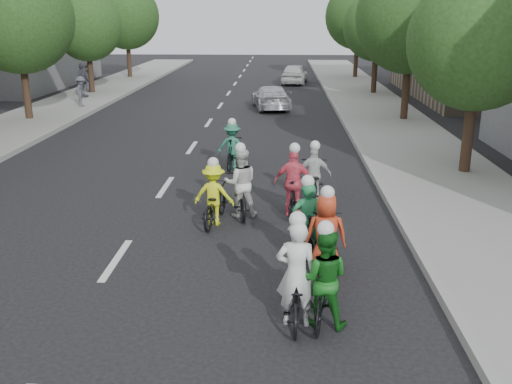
# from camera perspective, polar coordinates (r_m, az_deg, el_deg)

# --- Properties ---
(ground) EXTENTS (120.00, 120.00, 0.00)m
(ground) POSITION_cam_1_polar(r_m,az_deg,el_deg) (11.75, -13.81, -6.61)
(ground) COLOR black
(ground) RESTS_ON ground
(curb_left) EXTENTS (0.18, 80.00, 0.18)m
(curb_left) POSITION_cam_1_polar(r_m,az_deg,el_deg) (22.78, -21.69, 4.52)
(curb_left) COLOR #999993
(curb_left) RESTS_ON ground
(sidewalk_right) EXTENTS (4.00, 80.00, 0.15)m
(sidewalk_right) POSITION_cam_1_polar(r_m,az_deg,el_deg) (21.34, 15.38, 4.29)
(sidewalk_right) COLOR gray
(sidewalk_right) RESTS_ON ground
(curb_right) EXTENTS (0.18, 80.00, 0.18)m
(curb_right) POSITION_cam_1_polar(r_m,az_deg,el_deg) (20.99, 10.17, 4.47)
(curb_right) COLOR #999993
(curb_right) RESTS_ON ground
(bldg_se) EXTENTS (10.00, 14.00, 8.00)m
(bldg_se) POSITION_cam_1_polar(r_m,az_deg,el_deg) (36.59, 23.77, 14.91)
(bldg_se) COLOR gray
(bldg_se) RESTS_ON ground
(tree_l_3) EXTENTS (4.80, 4.80, 6.93)m
(tree_l_3) POSITION_cam_1_polar(r_m,az_deg,el_deg) (27.75, -22.74, 15.77)
(tree_l_3) COLOR black
(tree_l_3) RESTS_ON ground
(tree_l_4) EXTENTS (4.00, 4.00, 5.97)m
(tree_l_4) POSITION_cam_1_polar(r_m,az_deg,el_deg) (36.15, -16.56, 15.56)
(tree_l_4) COLOR black
(tree_l_4) RESTS_ON ground
(tree_l_5) EXTENTS (4.80, 4.80, 6.93)m
(tree_l_5) POSITION_cam_1_polar(r_m,az_deg,el_deg) (44.77, -12.85, 16.76)
(tree_l_5) COLOR black
(tree_l_5) RESTS_ON ground
(tree_r_0) EXTENTS (4.00, 4.00, 5.97)m
(tree_r_0) POSITION_cam_1_polar(r_m,az_deg,el_deg) (17.79, 21.38, 13.93)
(tree_r_0) COLOR black
(tree_r_0) RESTS_ON ground
(tree_r_1) EXTENTS (4.80, 4.80, 6.93)m
(tree_r_1) POSITION_cam_1_polar(r_m,az_deg,el_deg) (26.48, 15.27, 16.45)
(tree_r_1) COLOR black
(tree_r_1) RESTS_ON ground
(tree_r_2) EXTENTS (4.00, 4.00, 5.97)m
(tree_r_2) POSITION_cam_1_polar(r_m,az_deg,el_deg) (35.33, 12.03, 15.86)
(tree_r_2) COLOR black
(tree_r_2) RESTS_ON ground
(tree_r_3) EXTENTS (4.80, 4.80, 6.93)m
(tree_r_3) POSITION_cam_1_polar(r_m,az_deg,el_deg) (44.24, 10.17, 16.91)
(tree_r_3) COLOR black
(tree_r_3) RESTS_ON ground
(cyclist_0) EXTENTS (0.64, 1.65, 1.88)m
(cyclist_0) POSITION_cam_1_polar(r_m,az_deg,el_deg) (9.05, 4.01, -9.46)
(cyclist_0) COLOR black
(cyclist_0) RESTS_ON ground
(cyclist_1) EXTENTS (0.87, 1.62, 1.74)m
(cyclist_1) POSITION_cam_1_polar(r_m,az_deg,el_deg) (9.03, 6.74, -9.23)
(cyclist_1) COLOR black
(cyclist_1) RESTS_ON ground
(cyclist_2) EXTENTS (1.01, 1.89, 1.60)m
(cyclist_2) POSITION_cam_1_polar(r_m,az_deg,el_deg) (13.20, -4.19, -0.74)
(cyclist_2) COLOR black
(cyclist_2) RESTS_ON ground
(cyclist_3) EXTENTS (1.02, 1.55, 1.80)m
(cyclist_3) POSITION_cam_1_polar(r_m,az_deg,el_deg) (13.75, 3.81, 0.35)
(cyclist_3) COLOR black
(cyclist_3) RESTS_ON ground
(cyclist_4) EXTENTS (0.78, 1.96, 1.74)m
(cyclist_4) POSITION_cam_1_polar(r_m,az_deg,el_deg) (10.73, 6.94, -5.05)
(cyclist_4) COLOR black
(cyclist_4) RESTS_ON ground
(cyclist_5) EXTENTS (0.77, 1.72, 1.76)m
(cyclist_5) POSITION_cam_1_polar(r_m,az_deg,el_deg) (11.28, 5.05, -3.82)
(cyclist_5) COLOR black
(cyclist_5) RESTS_ON ground
(cyclist_6) EXTENTS (0.89, 1.87, 1.81)m
(cyclist_6) POSITION_cam_1_polar(r_m,az_deg,el_deg) (13.69, -1.53, 0.22)
(cyclist_6) COLOR black
(cyclist_6) RESTS_ON ground
(cyclist_7) EXTENTS (1.02, 1.72, 1.63)m
(cyclist_7) POSITION_cam_1_polar(r_m,az_deg,el_deg) (17.86, -2.37, 4.26)
(cyclist_7) COLOR black
(cyclist_7) RESTS_ON ground
(cyclist_8) EXTENTS (0.88, 1.94, 1.63)m
(cyclist_8) POSITION_cam_1_polar(r_m,az_deg,el_deg) (14.82, 5.81, 1.21)
(cyclist_8) COLOR black
(cyclist_8) RESTS_ON ground
(follow_car_lead) EXTENTS (2.30, 4.29, 1.18)m
(follow_car_lead) POSITION_cam_1_polar(r_m,az_deg,el_deg) (29.65, 1.50, 9.45)
(follow_car_lead) COLOR silver
(follow_car_lead) RESTS_ON ground
(follow_car_trail) EXTENTS (2.11, 4.24, 1.39)m
(follow_car_trail) POSITION_cam_1_polar(r_m,az_deg,el_deg) (40.63, 3.88, 11.71)
(follow_car_trail) COLOR silver
(follow_car_trail) RESTS_ON ground
(spectator_0) EXTENTS (0.63, 1.02, 1.53)m
(spectator_0) POSITION_cam_1_polar(r_m,az_deg,el_deg) (30.80, -17.09, 9.61)
(spectator_0) COLOR #525360
(spectator_0) RESTS_ON sidewalk_left
(spectator_1) EXTENTS (0.50, 1.13, 1.91)m
(spectator_1) POSITION_cam_1_polar(r_m,az_deg,el_deg) (34.16, -16.98, 10.64)
(spectator_1) COLOR #484854
(spectator_1) RESTS_ON sidewalk_left
(spectator_2) EXTENTS (0.61, 0.84, 1.59)m
(spectator_2) POSITION_cam_1_polar(r_m,az_deg,el_deg) (36.69, -16.36, 10.85)
(spectator_2) COLOR #474853
(spectator_2) RESTS_ON sidewalk_left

